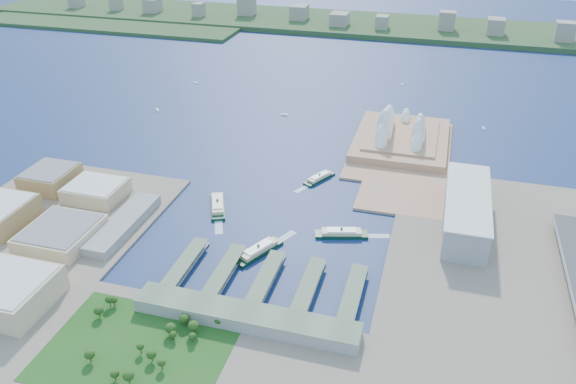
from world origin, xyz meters
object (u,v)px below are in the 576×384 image
(ferry_b, at_px, (319,177))
(ferry_d, at_px, (341,232))
(opera_house, at_px, (403,124))
(toaster_building, at_px, (466,210))
(ferry_c, at_px, (258,249))
(ferry_a, at_px, (218,203))

(ferry_b, bearing_deg, ferry_d, -38.38)
(ferry_b, xyz_separation_m, ferry_d, (51.93, -118.59, 0.74))
(opera_house, xyz_separation_m, toaster_building, (90.00, -200.00, -11.50))
(ferry_c, bearing_deg, ferry_b, -71.09)
(ferry_a, distance_m, ferry_b, 141.00)
(opera_house, height_order, ferry_a, opera_house)
(ferry_a, bearing_deg, ferry_b, 21.77)
(opera_house, distance_m, ferry_b, 166.25)
(toaster_building, height_order, ferry_b, toaster_building)
(toaster_building, distance_m, ferry_a, 281.35)
(toaster_building, bearing_deg, ferry_b, 160.81)
(toaster_building, bearing_deg, ferry_d, -156.13)
(ferry_c, bearing_deg, toaster_building, -124.43)
(opera_house, bearing_deg, ferry_a, -128.40)
(ferry_a, height_order, ferry_b, ferry_a)
(opera_house, distance_m, ferry_c, 332.51)
(ferry_a, relative_size, ferry_c, 1.02)
(ferry_a, bearing_deg, toaster_building, -15.72)
(ferry_c, distance_m, ferry_d, 94.03)
(ferry_a, distance_m, ferry_d, 152.39)
(opera_house, bearing_deg, toaster_building, -65.77)
(ferry_b, relative_size, ferry_c, 0.82)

